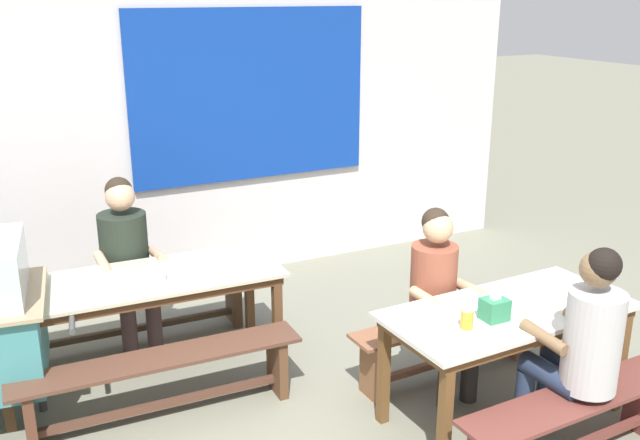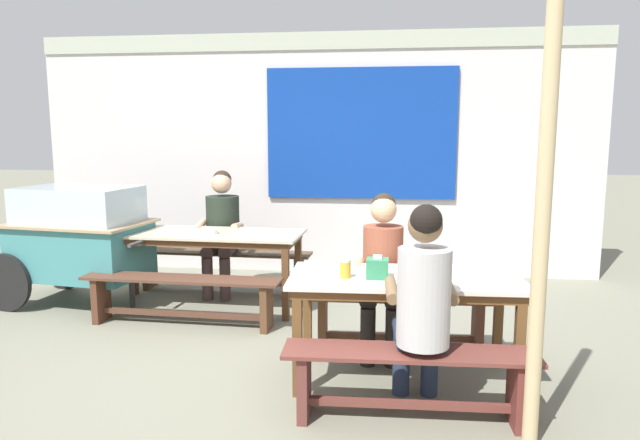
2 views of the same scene
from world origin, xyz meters
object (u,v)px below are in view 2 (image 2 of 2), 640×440
object	(u,v)px
soup_bowl	(209,232)
dining_table_near	(405,287)
person_right_near_table	(383,265)
wooden_support_post	(542,227)
dining_table_far	(203,239)
person_center_facing	(222,224)
bench_far_front	(182,293)
tissue_box	(377,268)
bench_far_back	(223,264)
person_near_front	(422,300)
bench_near_back	(400,315)
condiment_jar	(345,269)
food_cart	(79,236)
bench_near_front	(409,375)

from	to	relation	value
soup_bowl	dining_table_near	bearing A→B (deg)	-37.48
person_right_near_table	wooden_support_post	size ratio (longest dim) A/B	0.51
dining_table_far	person_center_facing	xyz separation A→B (m)	(0.03, 0.50, 0.07)
bench_far_front	tissue_box	distance (m)	2.04
bench_far_back	wooden_support_post	world-z (taller)	wooden_support_post
dining_table_near	bench_far_front	world-z (taller)	dining_table_near
dining_table_near	wooden_support_post	bearing A→B (deg)	-48.34
dining_table_near	person_center_facing	world-z (taller)	person_center_facing
bench_far_front	person_near_front	size ratio (longest dim) A/B	1.38
dining_table_far	bench_far_front	world-z (taller)	dining_table_far
person_right_near_table	soup_bowl	bearing A→B (deg)	151.45
dining_table_far	person_near_front	distance (m)	2.77
bench_far_front	bench_near_back	size ratio (longest dim) A/B	1.23
condiment_jar	wooden_support_post	bearing A→B (deg)	-31.60
bench_far_back	dining_table_near	bearing A→B (deg)	-47.26
dining_table_far	soup_bowl	world-z (taller)	soup_bowl
food_cart	person_right_near_table	distance (m)	3.10
tissue_box	dining_table_near	bearing A→B (deg)	23.79
bench_near_back	tissue_box	distance (m)	0.84
bench_far_front	condiment_jar	world-z (taller)	condiment_jar
food_cart	person_center_facing	distance (m)	1.38
bench_far_front	condiment_jar	distance (m)	1.88
bench_far_front	soup_bowl	world-z (taller)	soup_bowl
dining_table_far	bench_far_front	xyz separation A→B (m)	(-0.02, -0.56, -0.37)
bench_near_back	tissue_box	size ratio (longest dim) A/B	9.43
person_center_facing	person_right_near_table	bearing A→B (deg)	-41.13
person_center_facing	wooden_support_post	distance (m)	3.72
wooden_support_post	person_center_facing	bearing A→B (deg)	132.86
bench_near_front	wooden_support_post	distance (m)	1.14
bench_far_front	wooden_support_post	xyz separation A→B (m)	(2.56, -1.65, 0.91)
tissue_box	person_center_facing	bearing A→B (deg)	129.22
soup_bowl	bench_near_back	bearing A→B (deg)	-24.70
tissue_box	condiment_jar	world-z (taller)	tissue_box
soup_bowl	condiment_jar	bearing A→B (deg)	-46.41
dining_table_near	soup_bowl	bearing A→B (deg)	142.52
bench_near_back	person_near_front	bearing A→B (deg)	-84.03
dining_table_near	bench_far_back	world-z (taller)	dining_table_near
bench_far_front	bench_far_back	bearing A→B (deg)	88.20
dining_table_near	bench_near_front	size ratio (longest dim) A/B	1.05
wooden_support_post	person_right_near_table	bearing A→B (deg)	123.71
person_near_front	bench_near_back	bearing A→B (deg)	95.97
dining_table_near	tissue_box	world-z (taller)	tissue_box
bench_far_back	person_center_facing	bearing A→B (deg)	-73.86
person_right_near_table	condiment_jar	xyz separation A→B (m)	(-0.23, -0.58, 0.11)
bench_far_back	bench_far_front	distance (m)	1.12
soup_bowl	wooden_support_post	world-z (taller)	wooden_support_post
condiment_jar	wooden_support_post	xyz separation A→B (m)	(1.06, -0.65, 0.41)
condiment_jar	person_right_near_table	bearing A→B (deg)	68.08
bench_far_front	person_right_near_table	size ratio (longest dim) A/B	1.44
person_near_front	wooden_support_post	world-z (taller)	wooden_support_post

